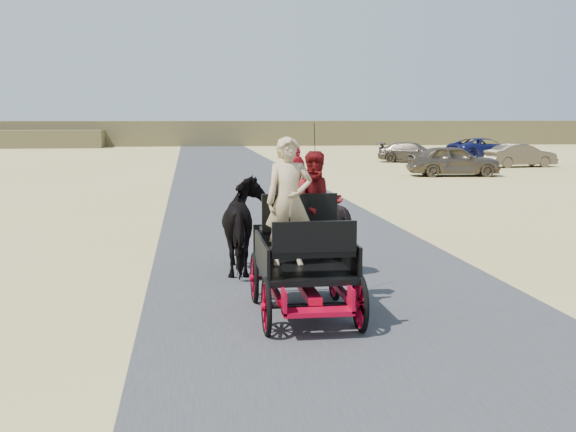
{
  "coord_description": "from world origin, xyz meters",
  "views": [
    {
      "loc": [
        -2.29,
        -10.44,
        2.79
      ],
      "look_at": [
        -0.71,
        1.02,
        1.2
      ],
      "focal_mm": 45.0,
      "sensor_mm": 36.0,
      "label": 1
    }
  ],
  "objects": [
    {
      "name": "passenger_woman",
      "position": [
        -0.41,
        0.02,
        1.51
      ],
      "size": [
        0.77,
        0.6,
        1.58
      ],
      "primitive_type": "imported",
      "color": "#660C0F",
      "rests_on": "carriage"
    },
    {
      "name": "car_c",
      "position": [
        11.44,
        32.74,
        0.62
      ],
      "size": [
        4.57,
        3.45,
        1.23
      ],
      "primitive_type": "imported",
      "rotation": [
        0.0,
        0.0,
        1.1
      ],
      "color": "brown",
      "rests_on": "ground"
    },
    {
      "name": "car_a",
      "position": [
        10.2,
        22.45,
        0.74
      ],
      "size": [
        4.47,
        2.15,
        1.47
      ],
      "primitive_type": "imported",
      "rotation": [
        0.0,
        0.0,
        1.47
      ],
      "color": "brown",
      "rests_on": "ground"
    },
    {
      "name": "driver_man",
      "position": [
        -0.91,
        -0.53,
        1.62
      ],
      "size": [
        0.66,
        0.43,
        1.8
      ],
      "primitive_type": "imported",
      "color": "tan",
      "rests_on": "carriage"
    },
    {
      "name": "horse_left",
      "position": [
        -1.26,
        2.42,
        0.85
      ],
      "size": [
        0.91,
        2.01,
        1.7
      ],
      "primitive_type": "imported",
      "rotation": [
        0.0,
        0.0,
        3.14
      ],
      "color": "black",
      "rests_on": "ground"
    },
    {
      "name": "car_d",
      "position": [
        17.62,
        36.47,
        0.69
      ],
      "size": [
        5.35,
        3.42,
        1.37
      ],
      "primitive_type": "imported",
      "rotation": [
        0.0,
        0.0,
        1.82
      ],
      "color": "navy",
      "rests_on": "ground"
    },
    {
      "name": "carriage",
      "position": [
        -0.71,
        -0.58,
        0.36
      ],
      "size": [
        1.3,
        2.4,
        0.72
      ],
      "primitive_type": null,
      "color": "black",
      "rests_on": "ground"
    },
    {
      "name": "horse_right",
      "position": [
        -0.16,
        2.42,
        0.85
      ],
      "size": [
        1.37,
        1.54,
        1.7
      ],
      "primitive_type": "imported",
      "rotation": [
        0.0,
        0.0,
        3.14
      ],
      "color": "black",
      "rests_on": "ground"
    },
    {
      "name": "car_b",
      "position": [
        16.17,
        27.86,
        0.65
      ],
      "size": [
        4.09,
        1.86,
        1.3
      ],
      "primitive_type": "imported",
      "rotation": [
        0.0,
        0.0,
        1.7
      ],
      "color": "brown",
      "rests_on": "ground"
    },
    {
      "name": "road",
      "position": [
        0.0,
        0.0,
        0.01
      ],
      "size": [
        6.0,
        140.0,
        0.01
      ],
      "primitive_type": "cube",
      "color": "#38383A",
      "rests_on": "ground"
    },
    {
      "name": "ground",
      "position": [
        0.0,
        0.0,
        0.0
      ],
      "size": [
        140.0,
        140.0,
        0.0
      ],
      "primitive_type": "plane",
      "color": "tan"
    },
    {
      "name": "ridge_far",
      "position": [
        0.0,
        62.0,
        1.2
      ],
      "size": [
        140.0,
        6.0,
        2.4
      ],
      "primitive_type": "cube",
      "color": "brown",
      "rests_on": "ground"
    },
    {
      "name": "pedestrian",
      "position": [
        1.57,
        15.15,
        0.86
      ],
      "size": [
        1.02,
        1.01,
        1.73
      ],
      "primitive_type": "imported",
      "rotation": [
        0.0,
        0.0,
        3.92
      ],
      "color": "maroon",
      "rests_on": "ground"
    }
  ]
}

